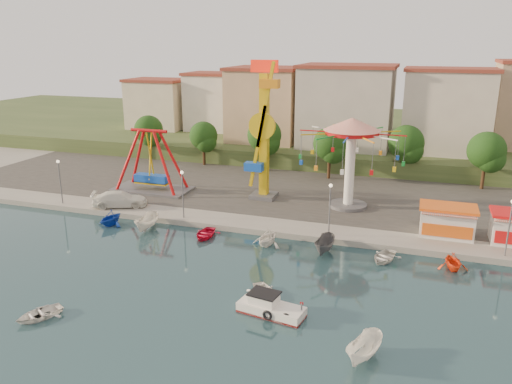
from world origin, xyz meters
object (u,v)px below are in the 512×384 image
at_px(skiff, 365,349).
at_px(van, 120,199).
at_px(kamikaze_tower, 264,134).
at_px(cabin_motorboat, 270,308).
at_px(pirate_ship_ride, 151,162).
at_px(rowboat_a, 264,292).
at_px(wave_swinger, 351,143).

relative_size(skiff, van, 0.62).
height_order(kamikaze_tower, cabin_motorboat, kamikaze_tower).
relative_size(kamikaze_tower, skiff, 4.26).
height_order(pirate_ship_ride, kamikaze_tower, kamikaze_tower).
distance_m(pirate_ship_ride, van, 7.62).
bearing_deg(pirate_ship_ride, rowboat_a, -43.93).
xyz_separation_m(kamikaze_tower, cabin_motorboat, (8.36, -24.89, -8.14)).
height_order(cabin_motorboat, van, van).
xyz_separation_m(pirate_ship_ride, van, (-0.23, -7.05, -2.89)).
height_order(kamikaze_tower, wave_swinger, kamikaze_tower).
height_order(pirate_ship_ride, skiff, pirate_ship_ride).
relative_size(kamikaze_tower, wave_swinger, 1.42).
relative_size(pirate_ship_ride, skiff, 2.58).
bearing_deg(skiff, pirate_ship_ride, 157.12).
height_order(kamikaze_tower, rowboat_a, kamikaze_tower).
bearing_deg(van, skiff, -148.07).
distance_m(pirate_ship_ride, rowboat_a, 30.71).
relative_size(kamikaze_tower, cabin_motorboat, 3.22).
distance_m(rowboat_a, van, 26.27).
distance_m(wave_swinger, skiff, 29.68).
height_order(rowboat_a, van, van).
bearing_deg(pirate_ship_ride, van, -91.86).
bearing_deg(cabin_motorboat, pirate_ship_ride, 143.78).
xyz_separation_m(wave_swinger, van, (-25.26, -8.35, -6.69)).
bearing_deg(van, kamikaze_tower, -85.61).
height_order(pirate_ship_ride, cabin_motorboat, pirate_ship_ride).
bearing_deg(kamikaze_tower, rowboat_a, -72.31).
relative_size(cabin_motorboat, van, 0.83).
relative_size(wave_swinger, cabin_motorboat, 2.26).
bearing_deg(van, rowboat_a, -147.41).
bearing_deg(pirate_ship_ride, wave_swinger, 2.98).
bearing_deg(rowboat_a, cabin_motorboat, -101.07).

